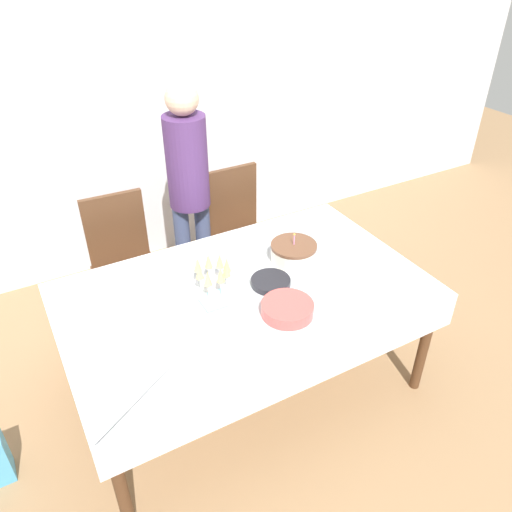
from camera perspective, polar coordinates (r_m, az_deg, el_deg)
ground_plane at (r=3.24m, az=-1.08°, el=-14.36°), size 12.00×12.00×0.00m
wall_back at (r=3.96m, az=-14.06°, el=17.27°), size 8.00×0.05×2.70m
dining_table at (r=2.79m, az=-1.22°, el=-5.46°), size 1.97×1.20×0.75m
dining_chair_far_left at (r=3.44m, az=-14.86°, el=-0.44°), size 0.44×0.44×0.97m
dining_chair_far_right at (r=3.69m, az=-1.96°, el=3.23°), size 0.42×0.42×0.97m
birthday_cake at (r=2.94m, az=4.31°, el=0.42°), size 0.27×0.27×0.18m
champagne_tray at (r=2.69m, az=-4.82°, el=-2.06°), size 0.28×0.28×0.18m
plate_stack_main at (r=2.55m, az=3.60°, el=-6.04°), size 0.27×0.27×0.06m
plate_stack_dessert at (r=2.75m, az=1.69°, el=-2.97°), size 0.22×0.22×0.03m
cake_knife at (r=2.88m, az=8.33°, el=-1.89°), size 0.29×0.10×0.00m
fork_pile at (r=2.55m, az=-4.13°, el=-6.84°), size 0.17×0.06×0.02m
napkin_pile at (r=2.65m, az=-4.73°, el=-5.10°), size 0.15×0.15×0.01m
person_standing at (r=3.43m, az=-7.74°, el=8.72°), size 0.28×0.28×1.62m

